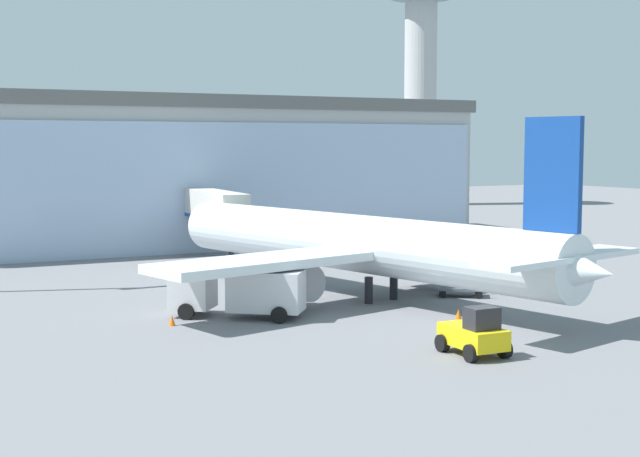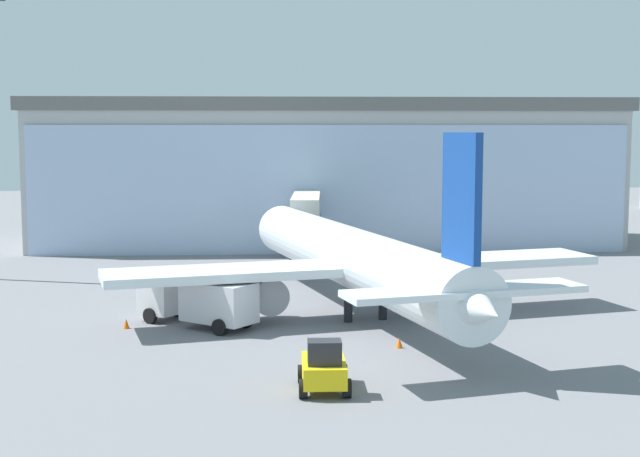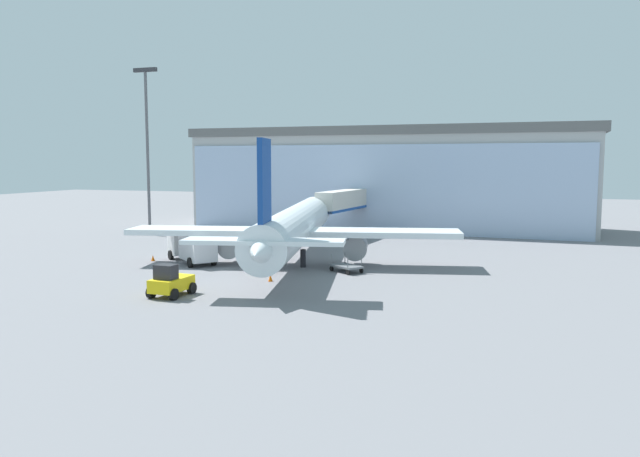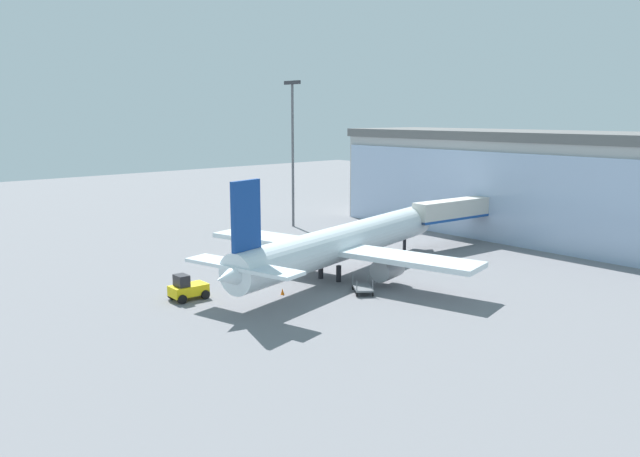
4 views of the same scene
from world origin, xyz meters
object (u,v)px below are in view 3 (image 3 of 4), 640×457
Objects in this scene: safety_cone_nose at (270,278)px; safety_cone_wingtip at (153,258)px; baggage_cart at (346,266)px; catering_truck at (192,247)px; apron_light_mast at (147,138)px; airplane at (294,227)px; pushback_tug at (171,282)px; jet_bridge at (347,201)px.

safety_cone_nose is 15.43m from safety_cone_wingtip.
catering_truck is at bearing -144.64° from baggage_cart.
catering_truck is at bearing -46.99° from apron_light_mast.
baggage_cart is (5.74, -2.74, -2.81)m from airplane.
catering_truck is 14.77m from baggage_cart.
catering_truck is 14.23m from pushback_tug.
pushback_tug is at bearing 153.48° from catering_truck.
safety_cone_nose is (1.25, -8.48, -3.03)m from airplane.
jet_bridge is at bearing -67.92° from catering_truck.
jet_bridge is at bearing 64.61° from safety_cone_wingtip.
safety_cone_wingtip is at bearing -55.52° from apron_light_mast.
catering_truck is 12.80× the size of safety_cone_nose.
baggage_cart is 5.83× the size of safety_cone_wingtip.
safety_cone_nose is at bearing -41.27° from apron_light_mast.
jet_bridge is 27.69m from safety_cone_wingtip.
jet_bridge reaches higher than safety_cone_wingtip.
jet_bridge is at bearing 17.13° from apron_light_mast.
safety_cone_wingtip is at bearing -143.88° from baggage_cart.
pushback_tug reaches higher than baggage_cart.
jet_bridge reaches higher than baggage_cart.
baggage_cart is (7.09, -24.68, -3.84)m from jet_bridge.
catering_truck is (16.07, -17.23, -10.65)m from apron_light_mast.
jet_bridge is 4.49× the size of pushback_tug.
jet_bridge is 2.09× the size of catering_truck.
apron_light_mast is 37.56× the size of safety_cone_wingtip.
baggage_cart is 18.84m from safety_cone_wingtip.
airplane is 11.09× the size of baggage_cart.
safety_cone_wingtip is (11.97, -17.43, -11.84)m from apron_light_mast.
apron_light_mast reaches higher than safety_cone_wingtip.
safety_cone_nose is (4.45, 7.11, -0.70)m from pushback_tug.
jet_bridge is 4.58× the size of baggage_cart.
apron_light_mast is 24.24m from safety_cone_wingtip.
apron_light_mast reaches higher than airplane.
safety_cone_nose is at bearing -170.42° from catering_truck.
airplane is at bearing -9.33° from pushback_tug.
apron_light_mast is 37.22m from baggage_cart.
safety_cone_wingtip is at bearing 159.75° from jet_bridge.
baggage_cart is (30.81, -17.37, -11.61)m from apron_light_mast.
airplane is at bearing 98.42° from safety_cone_nose.
jet_bridge is 26.70× the size of safety_cone_nose.
safety_cone_wingtip is (-4.10, -0.21, -1.19)m from catering_truck.
airplane reaches higher than catering_truck.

